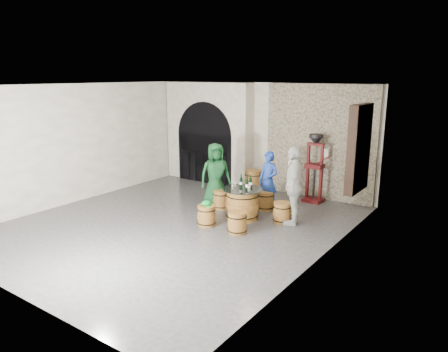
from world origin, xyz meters
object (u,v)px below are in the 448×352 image
Objects in this scene: wine_bottle_left at (241,182)px; barrel_stool_left at (221,199)px; barrel_stool_near_right at (237,223)px; person_green at (216,175)px; person_white at (294,186)px; side_barrel at (253,182)px; barrel_table at (242,204)px; barrel_stool_far at (266,200)px; corking_press at (315,163)px; wine_bottle_center at (247,184)px; person_blue at (268,181)px; wine_bottle_right at (251,182)px; barrel_stool_near_left at (206,215)px; barrel_stool_right at (282,213)px.

barrel_stool_left is at bearing 160.48° from wine_bottle_left.
barrel_stool_near_right is 0.29× the size of person_green.
person_white is 2.69× the size of side_barrel.
person_green is (-1.16, 0.49, 0.47)m from barrel_table.
barrel_table is at bearing -96.34° from barrel_stool_far.
wine_bottle_center is at bearing -103.50° from corking_press.
wine_bottle_right is (-0.02, -0.86, 0.13)m from person_blue.
barrel_table is at bearing 64.01° from barrel_stool_near_left.
barrel_table reaches higher than barrel_stool_far.
side_barrel is at bearing 136.40° from barrel_stool_right.
wine_bottle_center is 1.00× the size of wine_bottle_right.
side_barrel is at bearing 100.67° from barrel_stool_near_left.
person_white reaches higher than wine_bottle_right.
wine_bottle_left is (-0.22, -0.96, 0.13)m from person_blue.
barrel_stool_far is 1.92m from barrel_stool_near_left.
wine_bottle_left is 2.30m from side_barrel.
person_white is 1.10m from wine_bottle_center.
barrel_stool_near_right is 3.34m from side_barrel.
wine_bottle_left is at bearing 155.00° from wine_bottle_center.
person_blue is at bearing 99.20° from barrel_stool_near_right.
wine_bottle_right is (-1.05, -0.20, -0.03)m from person_white.
person_white reaches higher than barrel_stool_left.
barrel_stool_far is at bearing 30.36° from barrel_stool_left.
barrel_stool_left is 1.06m from wine_bottle_left.
barrel_stool_near_left is at bearing -138.40° from barrel_stool_right.
person_white is at bearing 13.58° from wine_bottle_left.
person_blue is at bearing 137.26° from barrel_stool_right.
barrel_stool_near_left is at bearing -69.47° from barrel_stool_left.
corking_press reaches higher than person_green.
person_blue is at bearing 77.10° from wine_bottle_left.
person_white is at bearing 19.19° from barrel_stool_right.
barrel_stool_near_right is 1.30m from wine_bottle_right.
barrel_stool_near_right is at bearing -94.03° from person_green.
barrel_stool_right is 1.23m from wine_bottle_left.
barrel_stool_left is 1.52× the size of wine_bottle_left.
corking_press reaches higher than barrel_stool_near_left.
person_white is at bearing 60.44° from barrel_stool_near_right.
person_green reaches higher than barrel_stool_near_right.
barrel_stool_right is 1.00× the size of barrel_stool_near_left.
barrel_stool_near_left is at bearing -179.85° from barrel_stool_near_right.
side_barrel is (-1.91, 1.82, 0.10)m from barrel_stool_right.
barrel_table is 0.98m from barrel_stool_near_right.
barrel_stool_near_left is at bearing -79.33° from side_barrel.
barrel_stool_right is 2.18m from corking_press.
person_green is at bearing -113.37° from person_white.
barrel_stool_near_left is 3.54m from corking_press.
barrel_table is 1.13m from person_blue.
person_green is 1.39m from wine_bottle_center.
barrel_stool_near_right is at bearing -73.01° from wine_bottle_right.
person_blue is 0.81× the size of corking_press.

